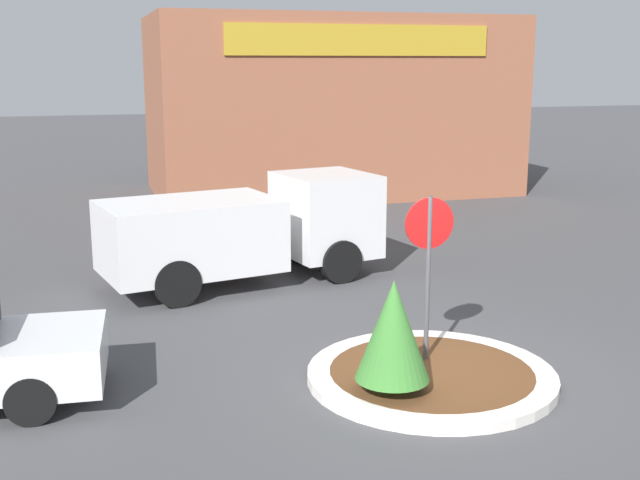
# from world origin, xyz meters

# --- Properties ---
(ground_plane) EXTENTS (120.00, 120.00, 0.00)m
(ground_plane) POSITION_xyz_m (0.00, 0.00, 0.00)
(ground_plane) COLOR #474749
(traffic_island) EXTENTS (3.42, 3.42, 0.14)m
(traffic_island) POSITION_xyz_m (0.00, 0.00, 0.07)
(traffic_island) COLOR silver
(traffic_island) RESTS_ON ground_plane
(stop_sign) EXTENTS (0.72, 0.07, 2.50)m
(stop_sign) POSITION_xyz_m (0.11, 0.45, 1.74)
(stop_sign) COLOR #4C4C51
(stop_sign) RESTS_ON ground_plane
(island_shrub) EXTENTS (0.96, 0.96, 1.48)m
(island_shrub) POSITION_xyz_m (-0.79, -0.51, 0.98)
(island_shrub) COLOR brown
(island_shrub) RESTS_ON traffic_island
(utility_truck) EXTENTS (5.73, 3.01, 2.06)m
(utility_truck) POSITION_xyz_m (-1.41, 5.70, 1.10)
(utility_truck) COLOR white
(utility_truck) RESTS_ON ground_plane
(storefront_building) EXTENTS (11.62, 6.07, 5.73)m
(storefront_building) POSITION_xyz_m (3.69, 16.34, 2.87)
(storefront_building) COLOR #93563D
(storefront_building) RESTS_ON ground_plane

